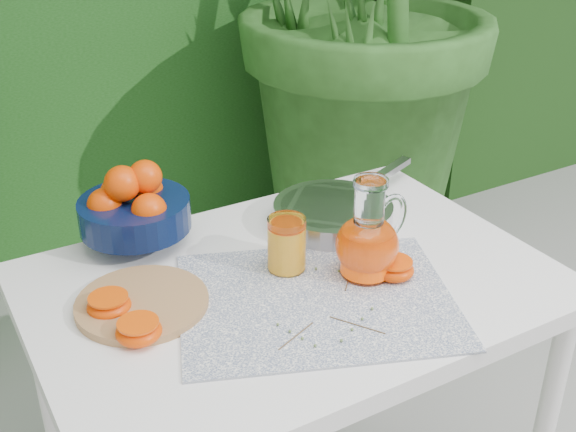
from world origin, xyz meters
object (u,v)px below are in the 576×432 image
juice_pitcher (368,242)px  fruit_bowl (133,207)px  cutting_board (142,303)px  saute_pan (334,212)px  white_table (293,313)px

juice_pitcher → fruit_bowl: bearing=134.7°
cutting_board → fruit_bowl: fruit_bowl is taller
cutting_board → saute_pan: bearing=11.4°
fruit_bowl → juice_pitcher: juice_pitcher is taller
white_table → juice_pitcher: 0.21m
white_table → juice_pitcher: size_ratio=4.89×
white_table → saute_pan: bearing=38.3°
white_table → juice_pitcher: juice_pitcher is taller
saute_pan → white_table: bearing=-141.7°
cutting_board → fruit_bowl: (0.07, 0.23, 0.08)m
fruit_bowl → saute_pan: bearing=-18.5°
fruit_bowl → saute_pan: fruit_bowl is taller
cutting_board → fruit_bowl: 0.26m
saute_pan → fruit_bowl: bearing=161.5°
white_table → fruit_bowl: size_ratio=3.54×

